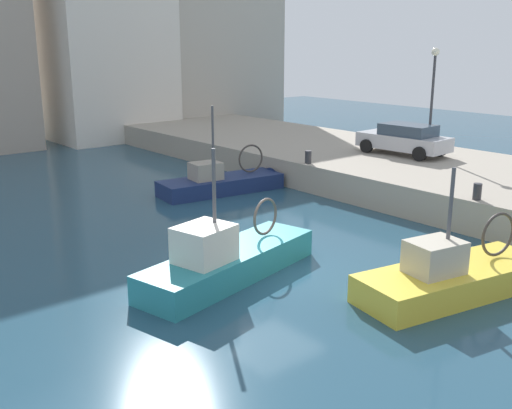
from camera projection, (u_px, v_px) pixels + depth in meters
name	position (u px, v px, depth m)	size (l,w,h in m)	color
water_surface	(271.00, 268.00, 17.20)	(80.00, 80.00, 0.00)	navy
quay_wall	(486.00, 187.00, 24.13)	(9.00, 56.00, 1.20)	#9E9384
fishing_boat_teal	(235.00, 270.00, 16.66)	(6.84, 3.00, 4.45)	teal
fishing_boat_yellow	(462.00, 287.00, 15.57)	(6.39, 2.90, 4.17)	gold
fishing_boat_navy	(229.00, 189.00, 26.02)	(6.37, 2.52, 4.51)	navy
parked_car_silver	(405.00, 139.00, 27.70)	(2.19, 4.31, 1.43)	#B7B7BC
mooring_bollard_south	(477.00, 192.00, 19.86)	(0.28, 0.28, 0.55)	#2D2D33
mooring_bollard_mid	(308.00, 157.00, 25.80)	(0.28, 0.28, 0.55)	#2D2D33
quay_streetlamp	(433.00, 84.00, 26.89)	(0.36, 0.36, 4.83)	#38383D
waterfront_building_west	(208.00, 26.00, 44.29)	(9.84, 6.66, 14.80)	#B2A899
waterfront_building_east_mid	(100.00, 7.00, 38.75)	(7.89, 7.36, 16.92)	silver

